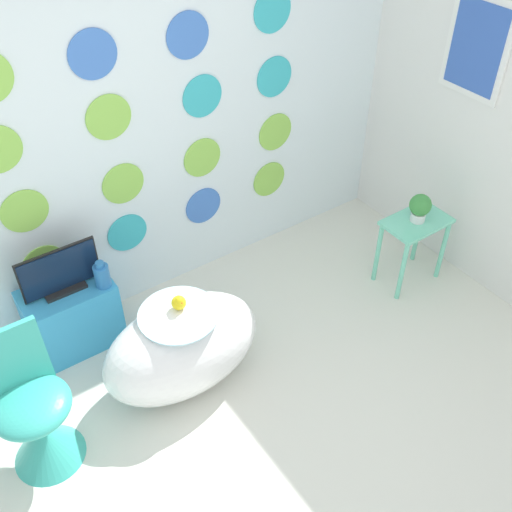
{
  "coord_description": "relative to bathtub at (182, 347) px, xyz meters",
  "views": [
    {
      "loc": [
        -1.03,
        -1.13,
        2.9
      ],
      "look_at": [
        0.35,
        0.87,
        0.83
      ],
      "focal_mm": 42.0,
      "sensor_mm": 36.0,
      "label": 1
    }
  ],
  "objects": [
    {
      "name": "side_table",
      "position": [
        1.74,
        -0.1,
        0.11
      ],
      "size": [
        0.44,
        0.28,
        0.51
      ],
      "color": "#72D8B7",
      "rests_on": "ground_plane"
    },
    {
      "name": "rubber_duck",
      "position": [
        0.02,
        0.02,
        0.34
      ],
      "size": [
        0.08,
        0.09,
        0.1
      ],
      "color": "yellow",
      "rests_on": "bathtub"
    },
    {
      "name": "tv_cabinet",
      "position": [
        -0.41,
        0.65,
        -0.06
      ],
      "size": [
        0.54,
        0.32,
        0.46
      ],
      "color": "#389ED6",
      "rests_on": "ground_plane"
    },
    {
      "name": "wall_right",
      "position": [
        2.15,
        -0.06,
        1.01
      ],
      "size": [
        0.06,
        2.8,
        2.6
      ],
      "color": "silver",
      "rests_on": "ground_plane"
    },
    {
      "name": "tv",
      "position": [
        -0.41,
        0.65,
        0.3
      ],
      "size": [
        0.47,
        0.12,
        0.3
      ],
      "color": "black",
      "rests_on": "tv_cabinet"
    },
    {
      "name": "bathtub",
      "position": [
        0.0,
        0.0,
        0.0
      ],
      "size": [
        0.95,
        0.54,
        0.58
      ],
      "color": "white",
      "rests_on": "ground_plane"
    },
    {
      "name": "wall_back_dotted",
      "position": [
        0.09,
        0.86,
        1.0
      ],
      "size": [
        5.08,
        0.05,
        2.6
      ],
      "color": "white",
      "rests_on": "ground_plane"
    },
    {
      "name": "ground_plane",
      "position": [
        0.09,
        -0.96,
        -0.29
      ],
      "size": [
        12.0,
        12.0,
        0.0
      ],
      "primitive_type": "plane",
      "color": "silver"
    },
    {
      "name": "potted_plant_left",
      "position": [
        1.74,
        -0.1,
        0.33
      ],
      "size": [
        0.14,
        0.14,
        0.2
      ],
      "color": "white",
      "rests_on": "side_table"
    },
    {
      "name": "chair",
      "position": [
        -0.85,
        -0.01,
        -0.02
      ],
      "size": [
        0.39,
        0.39,
        0.82
      ],
      "color": "#38B2A3",
      "rests_on": "ground_plane"
    },
    {
      "name": "vase",
      "position": [
        -0.2,
        0.56,
        0.25
      ],
      "size": [
        0.09,
        0.09,
        0.18
      ],
      "color": "#2D72B7",
      "rests_on": "tv_cabinet"
    }
  ]
}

